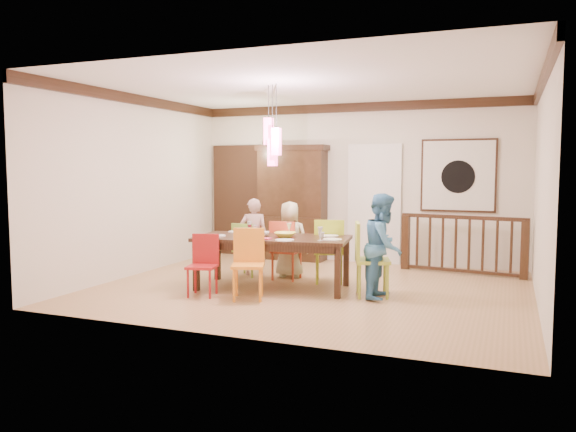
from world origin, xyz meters
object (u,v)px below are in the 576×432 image
at_px(person_far_left, 254,237).
at_px(china_hutch, 292,202).
at_px(chair_far_left, 248,245).
at_px(person_far_mid, 290,239).
at_px(person_end_right, 383,246).
at_px(chair_end_right, 373,254).
at_px(dining_table, 273,242).
at_px(balustrade, 462,244).

bearing_deg(person_far_left, china_hutch, -113.16).
xyz_separation_m(chair_far_left, person_far_left, (0.05, 0.11, 0.13)).
relative_size(person_far_mid, person_end_right, 0.86).
bearing_deg(chair_end_right, person_far_mid, 43.63).
xyz_separation_m(china_hutch, person_far_mid, (0.59, -1.62, -0.48)).
xyz_separation_m(dining_table, chair_end_right, (1.45, 0.04, -0.09)).
bearing_deg(person_end_right, china_hutch, 43.63).
bearing_deg(balustrade, person_end_right, -104.23).
bearing_deg(chair_far_left, dining_table, 139.44).
distance_m(china_hutch, person_end_right, 3.39).
distance_m(dining_table, person_end_right, 1.60).
relative_size(dining_table, balustrade, 1.13).
relative_size(balustrade, person_far_mid, 1.69).
relative_size(chair_end_right, person_end_right, 0.72).
bearing_deg(dining_table, china_hutch, 97.22).
relative_size(chair_far_left, china_hutch, 0.40).
xyz_separation_m(china_hutch, person_end_right, (2.27, -2.49, -0.38)).
distance_m(person_far_left, person_end_right, 2.44).
distance_m(person_far_mid, person_end_right, 1.90).
bearing_deg(dining_table, chair_end_right, -6.33).
xyz_separation_m(dining_table, person_end_right, (1.60, 0.00, 0.03)).
height_order(dining_table, person_end_right, person_end_right).
xyz_separation_m(dining_table, china_hutch, (-0.67, 2.49, 0.41)).
height_order(balustrade, person_far_mid, person_far_mid).
bearing_deg(china_hutch, person_far_left, -90.73).
height_order(person_far_left, person_far_mid, person_far_left).
height_order(balustrade, person_end_right, person_end_right).
bearing_deg(china_hutch, person_far_mid, -70.10).
distance_m(chair_far_left, china_hutch, 1.88).
bearing_deg(person_end_right, person_far_mid, 63.98).
height_order(china_hutch, person_far_left, china_hutch).
bearing_deg(person_far_mid, person_end_right, 144.63).
height_order(china_hutch, person_far_mid, china_hutch).
bearing_deg(chair_far_left, person_end_right, 166.55).
bearing_deg(person_end_right, chair_end_right, 78.23).
bearing_deg(china_hutch, person_end_right, -47.68).
distance_m(chair_far_left, person_far_mid, 0.69).
height_order(chair_end_right, person_far_mid, person_far_mid).
height_order(chair_far_left, person_far_left, person_far_left).
xyz_separation_m(balustrade, person_end_right, (-0.85, -2.15, 0.20)).
relative_size(person_far_left, person_end_right, 0.89).
distance_m(dining_table, balustrade, 3.26).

